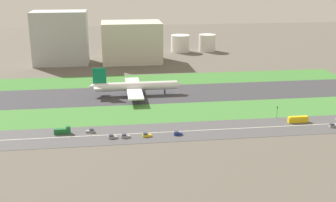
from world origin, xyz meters
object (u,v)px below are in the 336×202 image
truck_0 (63,131)px  fuel_tank_west (180,43)px  car_5 (125,136)px  hangar_building (132,42)px  car_3 (178,133)px  bus_0 (298,119)px  car_6 (91,131)px  airliner (134,86)px  terminal_building (61,38)px  traffic_light (277,111)px  car_4 (112,137)px  car_2 (147,135)px  car_1 (333,126)px  fuel_tank_centre (207,43)px

truck_0 → fuel_tank_west: size_ratio=0.42×
truck_0 → car_5: bearing=-17.2°
hangar_building → car_5: bearing=-94.2°
car_3 → bus_0: 71.39m
car_6 → truck_0: bearing=-180.0°
airliner → terminal_building: (-60.17, 114.00, 17.81)m
airliner → bus_0: bearing=-37.5°
car_6 → terminal_building: 186.39m
car_5 → traffic_light: 90.45m
airliner → car_4: airliner is taller
airliner → car_4: size_ratio=14.77×
car_3 → terminal_building: (-78.10, 192.00, 23.12)m
airliner → car_2: airliner is taller
bus_0 → hangar_building: (-83.93, 182.00, 16.94)m
truck_0 → fuel_tank_west: (100.19, 227.00, 7.22)m
car_1 → truck_0: size_ratio=0.52×
car_6 → car_3: bearing=-12.5°
airliner → truck_0: 79.86m
airliner → car_6: bearing=-111.9°
car_4 → terminal_building: size_ratio=0.09×
car_1 → terminal_building: 253.88m
hangar_building → fuel_tank_west: hangar_building is taller
truck_0 → fuel_tank_west: 248.23m
truck_0 → traffic_light: bearing=3.8°
car_6 → fuel_tank_west: size_ratio=0.22×
airliner → car_6: size_ratio=14.77×
car_5 → car_2: size_ratio=1.00×
car_5 → bus_0: bus_0 is taller
traffic_light → fuel_tank_west: (-20.68, 219.01, 4.60)m
car_1 → fuel_tank_west: size_ratio=0.22×
bus_0 → airliner: bearing=142.5°
car_1 → fuel_tank_west: (-45.76, 237.00, 7.97)m
car_4 → car_1: bearing=-180.0°
airliner → fuel_tank_west: 169.46m
hangar_building → fuel_tank_centre: size_ratio=3.08×
car_1 → car_4: size_ratio=1.00×
fuel_tank_west → hangar_building: bearing=-140.1°
car_6 → terminal_building: (-32.89, 182.00, 23.12)m
fuel_tank_centre → car_1: bearing=-86.0°
truck_0 → hangar_building: (46.31, 182.00, 17.09)m
car_4 → fuel_tank_centre: fuel_tank_centre is taller
fuel_tank_west → bus_0: bearing=-82.5°
bus_0 → car_3: bearing=-171.9°
car_1 → bus_0: bus_0 is taller
car_1 → car_5: 113.65m
car_6 → truck_0: size_ratio=0.52×
car_3 → fuel_tank_west: bearing=-99.7°
car_3 → terminal_building: 208.56m
airliner → fuel_tank_centre: bearing=61.1°
airliner → terminal_building: terminal_building is taller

